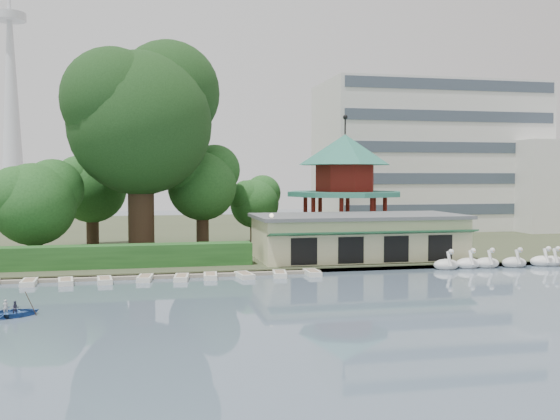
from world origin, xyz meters
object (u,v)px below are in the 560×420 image
object	(u,v)px
dock	(100,278)
boathouse	(358,236)
rowboat_with_passengers	(11,309)
big_tree	(142,112)
pavilion	(345,178)

from	to	relation	value
dock	boathouse	distance (m)	22.62
dock	rowboat_with_passengers	distance (m)	12.45
dock	boathouse	size ratio (longest dim) A/B	1.83
boathouse	big_tree	world-z (taller)	big_tree
boathouse	big_tree	distance (m)	22.78
big_tree	pavilion	bearing A→B (deg)	10.31
pavilion	rowboat_with_passengers	size ratio (longest dim) A/B	2.75
boathouse	pavilion	size ratio (longest dim) A/B	1.38
big_tree	rowboat_with_passengers	bearing A→B (deg)	-107.17
dock	big_tree	xyz separation A→B (m)	(3.18, 11.01, 13.45)
pavilion	big_tree	world-z (taller)	big_tree
pavilion	rowboat_with_passengers	world-z (taller)	pavilion
boathouse	pavilion	xyz separation A→B (m)	(2.00, 10.03, 5.11)
dock	big_tree	world-z (taller)	big_tree
dock	big_tree	size ratio (longest dim) A/B	1.68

